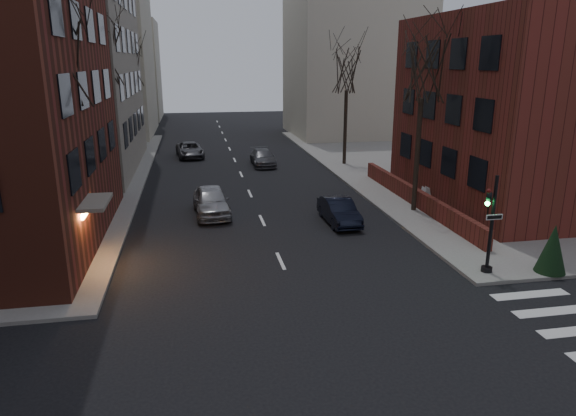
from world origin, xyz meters
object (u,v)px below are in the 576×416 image
object	(u,v)px
tree_left_a	(53,59)
car_lane_far	(190,150)
streetlamp_near	(109,137)
car_lane_gray	(263,158)
tree_left_b	(101,52)
sandwich_board	(425,195)
car_lane_silver	(211,201)
tree_right_a	(423,68)
traffic_signal	(490,231)
parked_sedan	(339,211)
evergreen_shrub	(553,249)
tree_left_c	(128,65)
tree_right_b	(347,71)
streetlamp_far	(141,107)

from	to	relation	value
tree_left_a	car_lane_far	distance (m)	25.85
streetlamp_near	car_lane_gray	size ratio (longest dim) A/B	1.39
tree_left_a	tree_left_b	bearing A→B (deg)	90.00
tree_left_a	sandwich_board	size ratio (longest dim) A/B	10.59
car_lane_silver	sandwich_board	distance (m)	12.78
tree_right_a	car_lane_silver	world-z (taller)	tree_right_a
streetlamp_near	traffic_signal	bearing A→B (deg)	-38.87
tree_left_a	parked_sedan	size ratio (longest dim) A/B	2.53
tree_right_a	evergreen_shrub	distance (m)	11.85
tree_left_c	car_lane_far	xyz separation A→B (m)	(4.96, -1.86, -7.36)
traffic_signal	car_lane_far	xyz separation A→B (m)	(-11.77, 29.14, -1.24)
tree_right_a	tree_right_b	bearing A→B (deg)	90.00
car_lane_silver	car_lane_far	bearing A→B (deg)	90.26
streetlamp_near	tree_left_a	bearing A→B (deg)	-94.29
car_lane_gray	sandwich_board	size ratio (longest dim) A/B	4.65
streetlamp_far	parked_sedan	xyz separation A→B (m)	(12.20, -25.19, -3.57)
tree_left_a	traffic_signal	bearing A→B (deg)	-16.65
evergreen_shrub	streetlamp_far	bearing A→B (deg)	119.17
tree_left_a	tree_left_c	xyz separation A→B (m)	(0.00, 26.00, -0.44)
car_lane_gray	car_lane_far	bearing A→B (deg)	140.11
parked_sedan	sandwich_board	xyz separation A→B (m)	(6.11, 2.51, -0.03)
streetlamp_near	car_lane_gray	distance (m)	15.61
streetlamp_near	evergreen_shrub	size ratio (longest dim) A/B	3.13
streetlamp_far	car_lane_far	size ratio (longest dim) A/B	1.31
tree_right_b	sandwich_board	distance (m)	14.53
traffic_signal	streetlamp_near	distance (m)	20.86
parked_sedan	sandwich_board	bearing A→B (deg)	20.82
traffic_signal	tree_right_a	xyz separation A→B (m)	(0.86, 9.01, 6.12)
evergreen_shrub	car_lane_silver	bearing A→B (deg)	139.81
tree_left_a	tree_left_b	distance (m)	12.01
car_lane_silver	tree_right_a	bearing A→B (deg)	-11.41
traffic_signal	tree_right_b	size ratio (longest dim) A/B	0.44
streetlamp_near	streetlamp_far	distance (m)	20.00
traffic_signal	streetlamp_far	xyz separation A→B (m)	(-16.14, 33.01, 2.33)
traffic_signal	car_lane_far	distance (m)	31.46
streetlamp_near	parked_sedan	bearing A→B (deg)	-23.06
streetlamp_far	car_lane_silver	world-z (taller)	streetlamp_far
tree_right_b	car_lane_silver	bearing A→B (deg)	-132.81
traffic_signal	tree_right_b	bearing A→B (deg)	87.85
streetlamp_near	sandwich_board	xyz separation A→B (m)	(18.31, -2.69, -3.60)
tree_left_b	car_lane_gray	size ratio (longest dim) A/B	2.40
tree_left_b	streetlamp_near	distance (m)	6.18
tree_left_c	streetlamp_far	distance (m)	4.33
tree_left_b	sandwich_board	world-z (taller)	tree_left_b
parked_sedan	streetlamp_near	bearing A→B (deg)	155.46
car_lane_gray	sandwich_board	xyz separation A→B (m)	(7.99, -13.84, -0.02)
car_lane_far	tree_right_b	bearing A→B (deg)	-31.96
tree_left_c	car_lane_gray	xyz separation A→B (m)	(10.92, -6.85, -7.38)
tree_right_a	tree_left_c	bearing A→B (deg)	128.66
tree_right_b	tree_left_b	bearing A→B (deg)	-161.18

